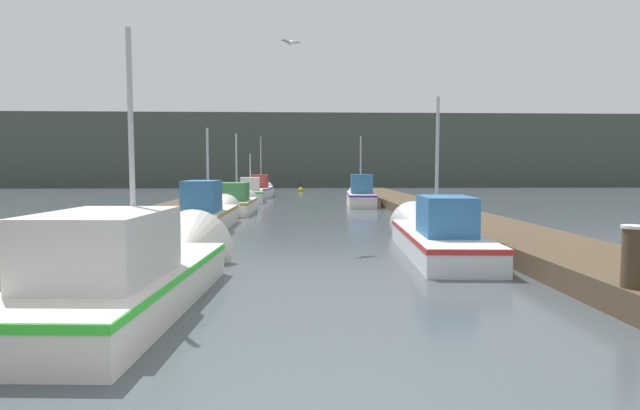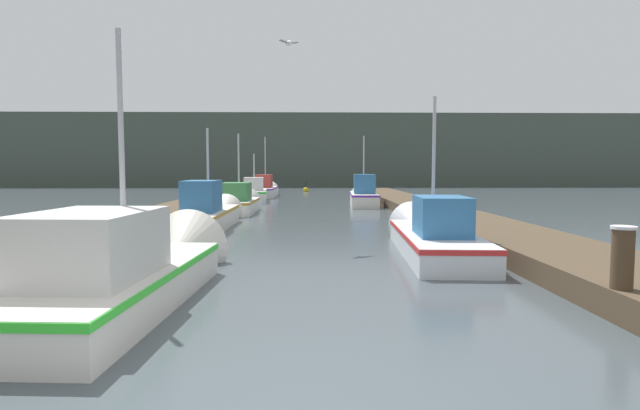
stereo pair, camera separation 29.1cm
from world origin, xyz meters
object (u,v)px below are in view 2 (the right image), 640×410
object	(u,v)px
fishing_boat_2	(210,213)
fishing_boat_1	(430,234)
fishing_boat_4	(363,195)
seagull_lead	(289,43)
channel_buoy	(306,190)
fishing_boat_5	(254,193)
mooring_piling_2	(373,191)
mooring_piling_0	(186,207)
mooring_piling_1	(622,273)
fishing_boat_0	(134,267)
fishing_boat_3	(240,202)
fishing_boat_6	(266,190)

from	to	relation	value
fishing_boat_2	fishing_boat_1	bearing A→B (deg)	-37.63
fishing_boat_2	fishing_boat_4	size ratio (longest dim) A/B	1.09
fishing_boat_1	seagull_lead	xyz separation A→B (m)	(-3.52, 1.63, 4.99)
fishing_boat_4	channel_buoy	size ratio (longest dim) A/B	5.90
fishing_boat_4	channel_buoy	xyz separation A→B (m)	(-3.24, 15.50, -0.38)
fishing_boat_5	mooring_piling_2	distance (m)	7.53
fishing_boat_4	mooring_piling_0	world-z (taller)	fishing_boat_4
fishing_boat_1	seagull_lead	world-z (taller)	seagull_lead
mooring_piling_1	fishing_boat_0	bearing A→B (deg)	168.24
fishing_boat_2	fishing_boat_5	xyz separation A→B (m)	(0.03, 13.70, -0.02)
fishing_boat_1	fishing_boat_3	distance (m)	12.55
fishing_boat_6	channel_buoy	xyz separation A→B (m)	(2.81, 7.24, -0.35)
fishing_boat_2	seagull_lead	world-z (taller)	seagull_lead
fishing_boat_6	mooring_piling_2	distance (m)	8.04
mooring_piling_0	fishing_boat_2	bearing A→B (deg)	-37.70
fishing_boat_2	fishing_boat_5	bearing A→B (deg)	90.38
mooring_piling_1	channel_buoy	xyz separation A→B (m)	(-4.37, 36.33, -0.50)
fishing_boat_3	channel_buoy	bearing A→B (deg)	82.15
fishing_boat_3	mooring_piling_2	size ratio (longest dim) A/B	4.50
fishing_boat_0	fishing_boat_5	bearing A→B (deg)	94.89
mooring_piling_1	fishing_boat_5	bearing A→B (deg)	107.05
fishing_boat_1	fishing_boat_6	bearing A→B (deg)	108.13
fishing_boat_1	fishing_boat_2	xyz separation A→B (m)	(-6.37, 5.00, 0.08)
fishing_boat_2	fishing_boat_3	distance (m)	5.94
fishing_boat_3	seagull_lead	xyz separation A→B (m)	(2.65, -9.30, 4.94)
fishing_boat_6	fishing_boat_2	bearing A→B (deg)	-90.45
fishing_boat_1	fishing_boat_5	distance (m)	19.75
fishing_boat_2	fishing_boat_3	xyz separation A→B (m)	(0.21, 5.93, -0.04)
fishing_boat_4	channel_buoy	distance (m)	15.84
fishing_boat_5	seagull_lead	bearing A→B (deg)	-85.26
fishing_boat_6	seagull_lead	xyz separation A→B (m)	(2.52, -21.74, 4.91)
fishing_boat_6	fishing_boat_4	bearing A→B (deg)	-53.18
fishing_boat_2	mooring_piling_1	distance (m)	13.09
fishing_boat_4	mooring_piling_1	distance (m)	20.86
fishing_boat_1	seagull_lead	distance (m)	6.32
fishing_boat_2	mooring_piling_1	bearing A→B (deg)	-54.43
fishing_boat_0	fishing_boat_3	size ratio (longest dim) A/B	1.23
fishing_boat_1	fishing_boat_3	xyz separation A→B (m)	(-6.16, 10.94, 0.04)
fishing_boat_1	fishing_boat_3	size ratio (longest dim) A/B	1.27
fishing_boat_3	mooring_piling_0	size ratio (longest dim) A/B	4.09
fishing_boat_4	mooring_piling_2	bearing A→B (deg)	80.00
fishing_boat_0	fishing_boat_5	distance (m)	22.99
fishing_boat_2	fishing_boat_6	bearing A→B (deg)	89.45
fishing_boat_4	fishing_boat_1	bearing A→B (deg)	-86.53
channel_buoy	fishing_boat_4	bearing A→B (deg)	-78.21
fishing_boat_0	mooring_piling_1	distance (m)	7.05
fishing_boat_0	fishing_boat_5	world-z (taller)	fishing_boat_0
fishing_boat_6	channel_buoy	distance (m)	7.77
fishing_boat_0	fishing_boat_3	bearing A→B (deg)	94.97
fishing_boat_0	seagull_lead	world-z (taller)	seagull_lead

